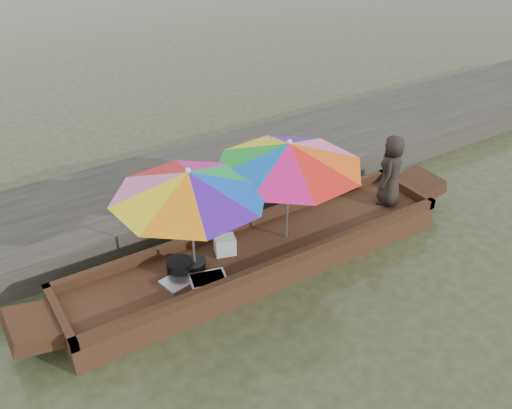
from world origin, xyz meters
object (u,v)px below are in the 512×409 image
charcoal_grill (194,265)px  supply_bag (225,245)px  tray_crayfish (208,281)px  tray_scallop (181,281)px  cooking_pot (180,267)px  boat_hull (260,256)px  umbrella_bow (192,222)px  umbrella_stern (288,191)px  vendor (391,170)px

charcoal_grill → supply_bag: bearing=11.7°
tray_crayfish → tray_scallop: tray_crayfish is taller
cooking_pot → supply_bag: supply_bag is taller
boat_hull → charcoal_grill: charcoal_grill is taller
umbrella_bow → umbrella_stern: bearing=0.0°
boat_hull → umbrella_bow: size_ratio=2.88×
supply_bag → tray_scallop: bearing=-162.4°
cooking_pot → umbrella_bow: 0.71m
tray_scallop → charcoal_grill: (0.27, 0.15, 0.04)m
cooking_pot → umbrella_stern: 1.81m
cooking_pot → tray_crayfish: 0.45m
boat_hull → supply_bag: supply_bag is taller
tray_crayfish → vendor: 3.43m
charcoal_grill → tray_crayfish: bearing=-86.3°
tray_scallop → umbrella_stern: bearing=4.0°
tray_scallop → cooking_pot: bearing=65.7°
cooking_pot → boat_hull: bearing=-3.4°
umbrella_bow → supply_bag: bearing=14.0°
umbrella_stern → charcoal_grill: bearing=179.1°
tray_crayfish → charcoal_grill: 0.35m
tray_crayfish → umbrella_stern: (1.46, 0.33, 0.73)m
tray_crayfish → cooking_pot: bearing=117.5°
tray_crayfish → tray_scallop: (-0.30, 0.20, -0.01)m
umbrella_stern → boat_hull: bearing=180.0°
boat_hull → cooking_pot: size_ratio=16.56×
boat_hull → vendor: 2.49m
cooking_pot → vendor: size_ratio=0.30×
cooking_pot → supply_bag: (0.72, 0.06, 0.04)m
supply_bag → umbrella_bow: size_ratio=0.14×
umbrella_bow → umbrella_stern: same height
tray_crayfish → umbrella_bow: umbrella_bow is taller
tray_scallop → supply_bag: supply_bag is taller
umbrella_stern → umbrella_bow: bearing=180.0°
umbrella_bow → umbrella_stern: 1.48m
cooking_pot → vendor: bearing=-2.2°
umbrella_stern → vendor: bearing=-1.9°
charcoal_grill → umbrella_bow: bearing=-91.4°
supply_bag → cooking_pot: bearing=-175.1°
charcoal_grill → umbrella_bow: 0.70m
tray_crayfish → supply_bag: size_ratio=1.71×
vendor → umbrella_bow: bearing=-35.1°
boat_hull → umbrella_stern: (0.46, 0.00, 0.95)m
tray_scallop → umbrella_stern: 1.91m
tray_crayfish → charcoal_grill: bearing=93.7°
vendor → boat_hull: bearing=-35.5°
tray_crayfish → supply_bag: (0.51, 0.46, 0.09)m
tray_scallop → vendor: vendor is taller
supply_bag → umbrella_bow: umbrella_bow is taller
supply_bag → umbrella_stern: bearing=-8.1°
tray_scallop → charcoal_grill: 0.31m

